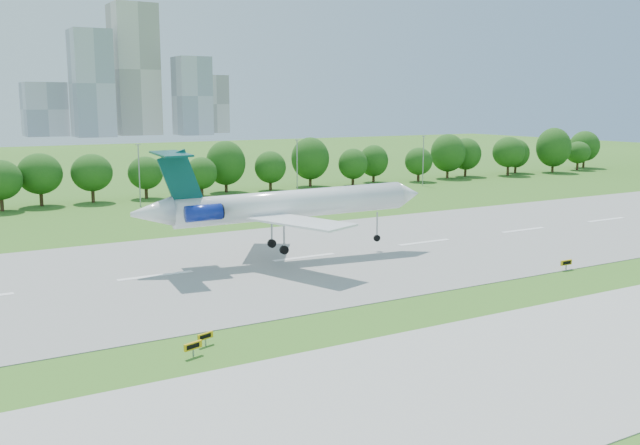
% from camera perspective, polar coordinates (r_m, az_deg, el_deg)
% --- Properties ---
extents(ground, '(600.00, 600.00, 0.00)m').
position_cam_1_polar(ground, '(63.52, -6.10, -8.99)').
color(ground, '#305D18').
rests_on(ground, ground).
extents(runway, '(400.00, 45.00, 0.08)m').
position_cam_1_polar(runway, '(86.08, -13.01, -4.19)').
color(runway, gray).
rests_on(runway, ground).
extents(taxiway, '(400.00, 23.00, 0.08)m').
position_cam_1_polar(taxiway, '(48.76, 2.96, -14.82)').
color(taxiway, '#ADADA8').
rests_on(taxiway, ground).
extents(tree_line, '(288.40, 8.40, 10.40)m').
position_cam_1_polar(tree_line, '(149.70, -20.87, 3.60)').
color(tree_line, '#382314').
rests_on(tree_line, ground).
extents(light_poles, '(175.90, 0.25, 12.19)m').
position_cam_1_polar(light_poles, '(139.46, -21.18, 3.25)').
color(light_poles, gray).
rests_on(light_poles, ground).
extents(skyline, '(127.00, 52.00, 80.00)m').
position_cam_1_polar(skyline, '(462.85, -15.02, 10.54)').
color(skyline, '#B2B2B7').
rests_on(skyline, ground).
extents(airliner, '(39.46, 28.60, 13.42)m').
position_cam_1_polar(airliner, '(90.96, -3.36, 1.48)').
color(airliner, white).
rests_on(airliner, ground).
extents(taxi_sign_left, '(1.69, 0.72, 1.21)m').
position_cam_1_polar(taxi_sign_left, '(58.82, -10.12, -9.71)').
color(taxi_sign_left, gray).
rests_on(taxi_sign_left, ground).
extents(taxi_sign_centre, '(1.55, 0.67, 1.11)m').
position_cam_1_polar(taxi_sign_centre, '(61.22, -9.15, -8.97)').
color(taxi_sign_centre, gray).
rests_on(taxi_sign_centre, ground).
extents(taxi_sign_right, '(1.79, 0.25, 1.26)m').
position_cam_1_polar(taxi_sign_right, '(91.74, 19.10, -3.06)').
color(taxi_sign_right, gray).
rests_on(taxi_sign_right, ground).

